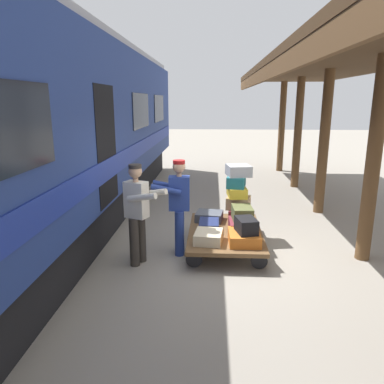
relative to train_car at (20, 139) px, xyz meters
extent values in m
plane|color=gray|center=(-3.58, 0.00, -2.06)|extent=(60.00, 60.00, 0.00)
cylinder|color=brown|center=(-5.94, -8.37, -0.36)|extent=(0.24, 0.24, 3.40)
cylinder|color=brown|center=(-5.94, -5.58, -0.36)|extent=(0.24, 0.24, 3.40)
cylinder|color=brown|center=(-5.94, -2.79, -0.36)|extent=(0.24, 0.24, 3.40)
cylinder|color=brown|center=(-5.94, 0.00, -0.36)|extent=(0.24, 0.24, 3.40)
cube|color=brown|center=(-4.39, 0.00, 1.19)|extent=(0.08, 17.53, 0.30)
cube|color=navy|center=(0.00, 0.00, 0.29)|extent=(3.00, 17.68, 2.90)
cube|color=black|center=(0.00, 0.00, -1.61)|extent=(2.55, 16.79, 0.90)
cube|color=#99999E|center=(0.00, 0.00, 1.84)|extent=(2.76, 17.32, 0.20)
cube|color=navy|center=(-1.51, 0.00, -0.51)|extent=(0.03, 17.32, 0.36)
cube|color=black|center=(-1.51, -6.19, 0.39)|extent=(0.02, 1.94, 0.84)
cube|color=black|center=(-1.51, -3.09, 0.39)|extent=(0.02, 1.94, 0.84)
cube|color=black|center=(-1.51, 3.09, 0.39)|extent=(0.02, 1.94, 0.84)
cube|color=black|center=(-1.45, 0.00, -0.11)|extent=(0.12, 1.10, 2.00)
cube|color=brown|center=(-3.55, -0.34, -1.75)|extent=(1.34, 2.12, 0.07)
cylinder|color=black|center=(-4.08, 0.51, -1.92)|extent=(0.27, 0.05, 0.27)
cylinder|color=black|center=(-3.01, 0.51, -1.92)|extent=(0.27, 0.05, 0.27)
cylinder|color=black|center=(-4.08, -1.19, -1.92)|extent=(0.27, 0.05, 0.27)
cylinder|color=black|center=(-3.01, -1.19, -1.92)|extent=(0.27, 0.05, 0.27)
cube|color=navy|center=(-3.24, -0.34, -1.63)|extent=(0.37, 0.53, 0.18)
cube|color=#CC6B23|center=(-3.85, 0.25, -1.62)|extent=(0.53, 0.63, 0.19)
cube|color=beige|center=(-3.24, 0.25, -1.62)|extent=(0.51, 0.57, 0.18)
cube|color=#4C515B|center=(-3.24, -0.92, -1.63)|extent=(0.57, 0.53, 0.17)
cube|color=maroon|center=(-3.85, -0.92, -1.58)|extent=(0.47, 0.60, 0.27)
cube|color=maroon|center=(-3.85, -0.34, -1.62)|extent=(0.47, 0.62, 0.20)
cube|color=tan|center=(-3.82, -0.90, -1.33)|extent=(0.52, 0.50, 0.24)
cube|color=brown|center=(-3.85, -0.37, -1.39)|extent=(0.39, 0.54, 0.25)
cube|color=gold|center=(-3.78, -0.92, -1.11)|extent=(0.39, 0.54, 0.19)
cube|color=#1E666B|center=(-3.77, -0.95, -0.91)|extent=(0.42, 0.56, 0.22)
cube|color=black|center=(-3.87, 0.26, -1.40)|extent=(0.39, 0.49, 0.25)
cube|color=#9EA0A5|center=(-3.80, -0.98, -0.70)|extent=(0.52, 0.54, 0.21)
cylinder|color=navy|center=(-2.72, -0.16, -1.65)|extent=(0.16, 0.16, 0.82)
cylinder|color=navy|center=(-2.73, 0.04, -1.65)|extent=(0.16, 0.16, 0.82)
cube|color=navy|center=(-2.72, -0.06, -0.94)|extent=(0.37, 0.24, 0.60)
cylinder|color=tan|center=(-2.72, -0.06, -0.61)|extent=(0.09, 0.09, 0.06)
sphere|color=tan|center=(-2.72, -0.06, -0.47)|extent=(0.22, 0.22, 0.22)
cylinder|color=#A51919|center=(-2.72, -0.06, -0.39)|extent=(0.21, 0.21, 0.06)
cylinder|color=navy|center=(-2.49, -0.21, -0.84)|extent=(0.53, 0.13, 0.21)
cylinder|color=navy|center=(-2.51, 0.11, -0.84)|extent=(0.53, 0.13, 0.21)
cylinder|color=#332D28|center=(-2.02, 0.50, -1.65)|extent=(0.16, 0.16, 0.82)
cylinder|color=#332D28|center=(-2.10, 0.32, -1.65)|extent=(0.16, 0.16, 0.82)
cube|color=silver|center=(-2.06, 0.41, -0.94)|extent=(0.42, 0.34, 0.60)
cylinder|color=tan|center=(-2.06, 0.41, -0.61)|extent=(0.09, 0.09, 0.06)
sphere|color=tan|center=(-2.06, 0.41, -0.47)|extent=(0.22, 0.22, 0.22)
cylinder|color=#332D28|center=(-2.06, 0.41, -0.39)|extent=(0.21, 0.21, 0.06)
cylinder|color=silver|center=(-2.20, 0.64, -0.84)|extent=(0.53, 0.30, 0.21)
cylinder|color=silver|center=(-2.32, 0.35, -0.84)|extent=(0.53, 0.30, 0.21)
camera|label=1|loc=(-3.30, 6.13, 0.63)|focal=34.35mm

